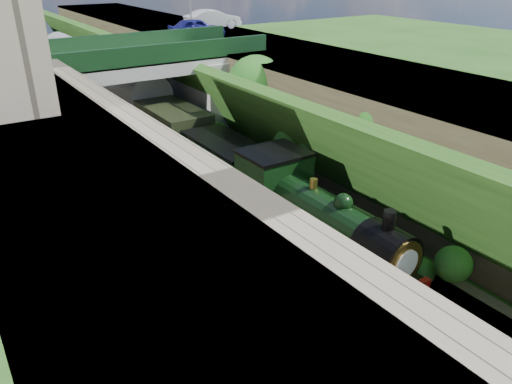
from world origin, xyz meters
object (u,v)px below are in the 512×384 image
road_bridge (146,88)px  car_blue (197,28)px  car_silver (213,19)px  tender (226,169)px  locomotive (314,219)px  tree (256,86)px

road_bridge → car_blue: car_blue is taller
road_bridge → car_silver: bearing=41.4°
car_silver → tender: 21.79m
locomotive → tender: size_ratio=1.70×
road_bridge → tree: 7.57m
road_bridge → tree: (4.97, -5.68, 0.57)m
tree → car_blue: bearing=83.1°
car_blue → tender: car_blue is taller
road_bridge → car_blue: size_ratio=3.65×
car_silver → tree: bearing=163.2°
locomotive → tender: locomotive is taller
tree → car_silver: size_ratio=1.35×
car_silver → tender: size_ratio=0.82×
tree → tender: size_ratio=1.10×
car_silver → locomotive: bearing=161.9°
tree → car_blue: (1.21, 10.09, 2.35)m
car_blue → tender: (-5.93, -14.34, -5.38)m
road_bridge → tree: bearing=-48.8°
tree → car_silver: 15.50m
locomotive → road_bridge: bearing=90.8°
car_blue → car_silver: (3.80, 4.38, 0.06)m
locomotive → car_silver: bearing=69.6°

